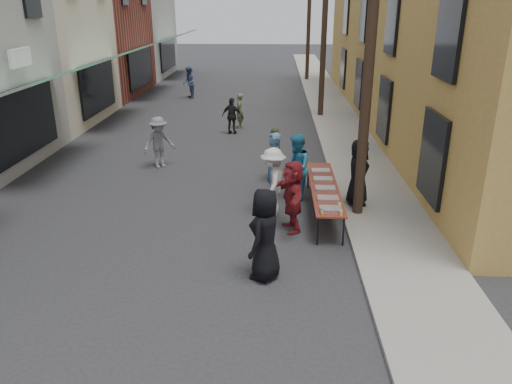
# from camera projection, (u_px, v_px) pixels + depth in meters

# --- Properties ---
(ground) EXTENTS (120.00, 120.00, 0.00)m
(ground) POSITION_uv_depth(u_px,v_px,m) (170.00, 270.00, 10.33)
(ground) COLOR #28282B
(ground) RESTS_ON ground
(sidewalk) EXTENTS (2.20, 60.00, 0.10)m
(sidewalk) POSITION_uv_depth(u_px,v_px,m) (335.00, 116.00, 24.13)
(sidewalk) COLOR gray
(sidewalk) RESTS_ON ground
(storefront_row) EXTENTS (8.00, 37.00, 9.00)m
(storefront_row) POSITION_uv_depth(u_px,v_px,m) (16.00, 27.00, 23.21)
(storefront_row) COLOR maroon
(storefront_row) RESTS_ON ground
(building_ochre) EXTENTS (10.00, 28.00, 10.00)m
(building_ochre) POSITION_uv_depth(u_px,v_px,m) (488.00, 7.00, 21.21)
(building_ochre) COLOR #A58C3B
(building_ochre) RESTS_ON ground
(utility_pole_near) EXTENTS (0.26, 0.26, 9.00)m
(utility_pole_near) POSITION_uv_depth(u_px,v_px,m) (371.00, 35.00, 11.37)
(utility_pole_near) COLOR #2D2116
(utility_pole_near) RESTS_ON ground
(utility_pole_mid) EXTENTS (0.26, 0.26, 9.00)m
(utility_pole_mid) POSITION_uv_depth(u_px,v_px,m) (325.00, 19.00, 22.58)
(utility_pole_mid) COLOR #2D2116
(utility_pole_mid) RESTS_ON ground
(utility_pole_far) EXTENTS (0.26, 0.26, 9.00)m
(utility_pole_far) POSITION_uv_depth(u_px,v_px,m) (309.00, 13.00, 33.78)
(utility_pole_far) COLOR #2D2116
(utility_pole_far) RESTS_ON ground
(serving_table) EXTENTS (0.70, 4.00, 0.75)m
(serving_table) POSITION_uv_depth(u_px,v_px,m) (324.00, 187.00, 12.89)
(serving_table) COLOR #5F2216
(serving_table) RESTS_ON ground
(catering_tray_sausage) EXTENTS (0.50, 0.33, 0.08)m
(catering_tray_sausage) POSITION_uv_depth(u_px,v_px,m) (331.00, 209.00, 11.32)
(catering_tray_sausage) COLOR maroon
(catering_tray_sausage) RESTS_ON serving_table
(catering_tray_foil_b) EXTENTS (0.50, 0.33, 0.08)m
(catering_tray_foil_b) POSITION_uv_depth(u_px,v_px,m) (328.00, 199.00, 11.93)
(catering_tray_foil_b) COLOR #B2B2B7
(catering_tray_foil_b) RESTS_ON serving_table
(catering_tray_buns) EXTENTS (0.50, 0.33, 0.08)m
(catering_tray_buns) POSITION_uv_depth(u_px,v_px,m) (325.00, 189.00, 12.58)
(catering_tray_buns) COLOR tan
(catering_tray_buns) RESTS_ON serving_table
(catering_tray_foil_d) EXTENTS (0.50, 0.33, 0.08)m
(catering_tray_foil_d) POSITION_uv_depth(u_px,v_px,m) (323.00, 179.00, 13.24)
(catering_tray_foil_d) COLOR #B2B2B7
(catering_tray_foil_d) RESTS_ON serving_table
(catering_tray_buns_end) EXTENTS (0.50, 0.33, 0.08)m
(catering_tray_buns_end) POSITION_uv_depth(u_px,v_px,m) (321.00, 171.00, 13.89)
(catering_tray_buns_end) COLOR tan
(catering_tray_buns_end) RESTS_ON serving_table
(condiment_jar_a) EXTENTS (0.07, 0.07, 0.08)m
(condiment_jar_a) POSITION_uv_depth(u_px,v_px,m) (322.00, 214.00, 11.05)
(condiment_jar_a) COLOR #A57F26
(condiment_jar_a) RESTS_ON serving_table
(condiment_jar_b) EXTENTS (0.07, 0.07, 0.08)m
(condiment_jar_b) POSITION_uv_depth(u_px,v_px,m) (322.00, 213.00, 11.14)
(condiment_jar_b) COLOR #A57F26
(condiment_jar_b) RESTS_ON serving_table
(condiment_jar_c) EXTENTS (0.07, 0.07, 0.08)m
(condiment_jar_c) POSITION_uv_depth(u_px,v_px,m) (321.00, 211.00, 11.24)
(condiment_jar_c) COLOR #A57F26
(condiment_jar_c) RESTS_ON serving_table
(cup_stack) EXTENTS (0.08, 0.08, 0.12)m
(cup_stack) POSITION_uv_depth(u_px,v_px,m) (341.00, 213.00, 11.07)
(cup_stack) COLOR tan
(cup_stack) RESTS_ON serving_table
(guest_front_a) EXTENTS (0.91, 1.08, 1.88)m
(guest_front_a) POSITION_uv_depth(u_px,v_px,m) (265.00, 235.00, 9.75)
(guest_front_a) COLOR black
(guest_front_a) RESTS_ON ground
(guest_front_b) EXTENTS (0.56, 0.76, 1.90)m
(guest_front_b) POSITION_uv_depth(u_px,v_px,m) (273.00, 166.00, 13.77)
(guest_front_b) COLOR #4B6F91
(guest_front_b) RESTS_ON ground
(guest_front_c) EXTENTS (0.72, 0.92, 1.87)m
(guest_front_c) POSITION_uv_depth(u_px,v_px,m) (296.00, 168.00, 13.70)
(guest_front_c) COLOR teal
(guest_front_c) RESTS_ON ground
(guest_front_d) EXTENTS (0.79, 1.22, 1.78)m
(guest_front_d) POSITION_uv_depth(u_px,v_px,m) (273.00, 182.00, 12.77)
(guest_front_d) COLOR silver
(guest_front_d) RESTS_ON ground
(guest_front_e) EXTENTS (0.54, 1.03, 1.68)m
(guest_front_e) POSITION_uv_depth(u_px,v_px,m) (275.00, 154.00, 15.26)
(guest_front_e) COLOR #57643A
(guest_front_e) RESTS_ON ground
(guest_queue_back) EXTENTS (0.88, 1.70, 1.75)m
(guest_queue_back) POSITION_uv_depth(u_px,v_px,m) (292.00, 196.00, 11.87)
(guest_queue_back) COLOR maroon
(guest_queue_back) RESTS_ON ground
(server) EXTENTS (0.57, 0.87, 1.79)m
(server) POSITION_uv_depth(u_px,v_px,m) (358.00, 172.00, 13.16)
(server) COLOR black
(server) RESTS_ON sidewalk
(passerby_left) EXTENTS (1.26, 1.17, 1.71)m
(passerby_left) POSITION_uv_depth(u_px,v_px,m) (159.00, 142.00, 16.50)
(passerby_left) COLOR slate
(passerby_left) RESTS_ON ground
(passerby_mid) EXTENTS (0.95, 0.59, 1.52)m
(passerby_mid) POSITION_uv_depth(u_px,v_px,m) (232.00, 116.00, 20.78)
(passerby_mid) COLOR black
(passerby_mid) RESTS_ON ground
(passerby_right) EXTENTS (0.37, 0.55, 1.51)m
(passerby_right) POSITION_uv_depth(u_px,v_px,m) (239.00, 111.00, 21.77)
(passerby_right) COLOR #5D673C
(passerby_right) RESTS_ON ground
(passerby_far) EXTENTS (0.89, 1.02, 1.79)m
(passerby_far) POSITION_uv_depth(u_px,v_px,m) (189.00, 83.00, 28.50)
(passerby_far) COLOR #425481
(passerby_far) RESTS_ON ground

